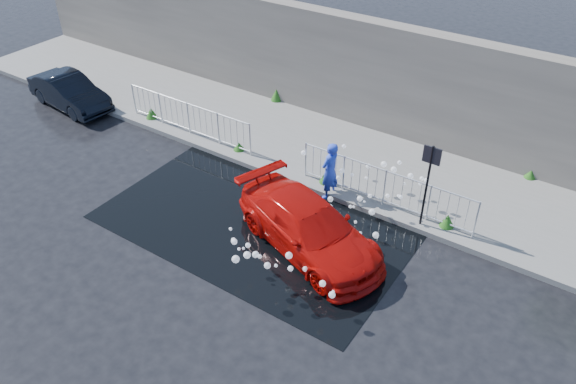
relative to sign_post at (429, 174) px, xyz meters
The scene contains 13 objects.
ground 5.50m from the sign_post, 143.57° to the right, with size 90.00×90.00×0.00m, color black.
pavement 4.90m from the sign_post, 155.66° to the left, with size 30.00×4.00×0.15m, color slate.
curb 4.51m from the sign_post, behind, with size 30.00×0.25×0.16m, color slate.
retaining_wall 5.87m from the sign_post, 135.69° to the left, with size 30.00×0.60×3.50m, color #5B534C.
puddle 4.59m from the sign_post, 150.42° to the right, with size 8.00×5.00×0.01m, color black.
sign_post is the anchor object (origin of this frame).
railing_left 8.26m from the sign_post, behind, with size 5.05×0.05×1.10m.
railing_right 1.57m from the sign_post, 168.23° to the left, with size 5.05×0.05×1.10m.
weeds 5.03m from the sign_post, 163.05° to the left, with size 12.17×3.93×0.43m.
water_spray 2.55m from the sign_post, 138.91° to the right, with size 3.62×5.67×1.08m.
red_car 3.21m from the sign_post, 131.90° to the right, with size 1.78×4.38×1.27m, color #B00B07.
dark_car 13.27m from the sign_post, behind, with size 1.24×3.56×1.17m, color black.
person 2.84m from the sign_post, behind, with size 0.63×0.41×1.72m, color blue.
Camera 1 is at (7.69, -8.27, 9.34)m, focal length 35.00 mm.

